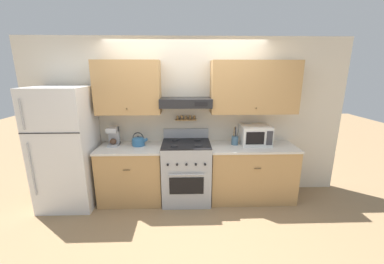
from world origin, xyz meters
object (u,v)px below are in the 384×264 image
coffee_maker (114,136)px  utensil_crock (235,140)px  stove_range (186,171)px  microwave (255,135)px  refrigerator (66,148)px  tea_kettle (138,141)px

coffee_maker → utensil_crock: size_ratio=1.01×
stove_range → microwave: bearing=6.3°
stove_range → coffee_maker: bearing=173.5°
refrigerator → utensil_crock: bearing=3.4°
stove_range → microwave: microwave is taller
tea_kettle → stove_range: bearing=-8.0°
tea_kettle → utensil_crock: 1.53m
coffee_maker → microwave: size_ratio=0.64×
refrigerator → tea_kettle: refrigerator is taller
stove_range → tea_kettle: 0.90m
utensil_crock → coffee_maker: bearing=179.2°
stove_range → utensil_crock: bearing=7.7°
stove_range → refrigerator: refrigerator is taller
refrigerator → coffee_maker: (0.67, 0.18, 0.13)m
tea_kettle → utensil_crock: (1.53, 0.00, 0.00)m
stove_range → microwave: size_ratio=2.40×
microwave → utensil_crock: microwave is taller
refrigerator → utensil_crock: size_ratio=6.22×
refrigerator → coffee_maker: refrigerator is taller
stove_range → refrigerator: 1.86m
refrigerator → stove_range: bearing=1.6°
refrigerator → microwave: (2.91, 0.17, 0.13)m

